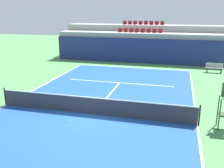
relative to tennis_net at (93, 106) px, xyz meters
name	(u,v)px	position (x,y,z in m)	size (l,w,h in m)	color
ground_plane	(93,114)	(0.00, 0.00, -0.51)	(80.00, 80.00, 0.00)	#4C8C4C
court_surface	(93,114)	(0.00, 0.00, -0.50)	(11.00, 24.00, 0.01)	#1E4C99
baseline_far	(132,68)	(0.00, 11.95, -0.50)	(11.00, 0.10, 0.00)	white
sideline_left	(7,105)	(-5.45, 0.00, -0.50)	(0.10, 24.00, 0.00)	white
sideline_right	(197,125)	(5.45, 0.00, -0.50)	(0.10, 24.00, 0.00)	white
service_line_far	(120,83)	(0.00, 6.40, -0.50)	(8.26, 0.10, 0.00)	white
centre_service_line	(109,96)	(0.00, 3.20, -0.50)	(0.10, 6.40, 0.00)	white
back_wall	(137,51)	(0.00, 14.53, 0.79)	(18.05, 0.30, 2.59)	navy
stands_tier_lower	(139,47)	(0.00, 15.88, 1.04)	(18.05, 2.40, 3.10)	#9E9E99
stands_tier_upper	(142,41)	(0.00, 18.28, 1.40)	(18.05, 2.40, 3.81)	#9E9E99
seating_row_lower	(140,31)	(0.00, 15.97, 2.72)	(4.89, 0.44, 0.44)	maroon
seating_row_upper	(143,24)	(0.00, 18.37, 3.43)	(4.89, 0.44, 0.44)	maroon
tennis_net	(93,106)	(0.00, 0.00, 0.00)	(11.08, 0.08, 1.07)	black
player_bench	(214,67)	(7.52, 11.97, 0.00)	(1.50, 0.40, 0.85)	#99999E
tennis_ball_0	(70,121)	(-0.79, -1.24, -0.47)	(0.07, 0.07, 0.07)	#CCE033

